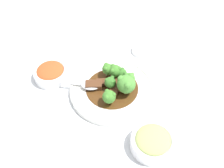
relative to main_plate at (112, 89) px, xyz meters
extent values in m
plane|color=silver|center=(0.00, 0.00, -0.01)|extent=(4.00, 4.00, 0.00)
cylinder|color=white|center=(0.00, 0.00, 0.00)|extent=(0.26, 0.26, 0.01)
torus|color=white|center=(0.00, 0.00, 0.00)|extent=(0.26, 0.26, 0.01)
cylinder|color=#4C2D14|center=(0.00, 0.00, 0.00)|extent=(0.16, 0.16, 0.00)
cube|color=#56331E|center=(0.01, -0.02, 0.01)|extent=(0.04, 0.05, 0.01)
cube|color=#56331E|center=(-0.06, 0.00, 0.02)|extent=(0.05, 0.03, 0.02)
cube|color=#56331E|center=(-0.02, 0.02, 0.01)|extent=(0.05, 0.03, 0.01)
cube|color=#56331E|center=(0.03, 0.01, 0.02)|extent=(0.05, 0.06, 0.01)
cylinder|color=#7FA84C|center=(-0.01, -0.06, 0.01)|extent=(0.01, 0.01, 0.01)
sphere|color=#427F2D|center=(-0.01, -0.06, 0.03)|extent=(0.04, 0.04, 0.04)
sphere|color=#427F2D|center=(0.01, -0.06, 0.05)|extent=(0.01, 0.01, 0.01)
sphere|color=#427F2D|center=(-0.01, -0.05, 0.05)|extent=(0.01, 0.01, 0.01)
sphere|color=#427F2D|center=(-0.01, -0.07, 0.05)|extent=(0.01, 0.01, 0.01)
cylinder|color=#7FA84C|center=(0.04, -0.02, 0.02)|extent=(0.02, 0.02, 0.02)
sphere|color=#4C8E38|center=(0.04, -0.02, 0.04)|extent=(0.06, 0.06, 0.06)
sphere|color=#4C8E38|center=(0.06, 0.00, 0.06)|extent=(0.02, 0.02, 0.02)
sphere|color=#4C8E38|center=(0.03, -0.01, 0.06)|extent=(0.02, 0.02, 0.02)
sphere|color=#4C8E38|center=(0.05, -0.03, 0.06)|extent=(0.02, 0.02, 0.02)
cylinder|color=#8EB756|center=(0.03, 0.04, 0.01)|extent=(0.01, 0.01, 0.01)
sphere|color=#387028|center=(0.03, 0.04, 0.03)|extent=(0.03, 0.03, 0.03)
sphere|color=#387028|center=(0.03, 0.05, 0.04)|extent=(0.01, 0.01, 0.01)
sphere|color=#387028|center=(0.02, 0.03, 0.04)|extent=(0.01, 0.01, 0.01)
sphere|color=#387028|center=(0.04, 0.03, 0.04)|extent=(0.01, 0.01, 0.01)
cylinder|color=#8EB756|center=(-0.02, 0.05, 0.02)|extent=(0.01, 0.01, 0.01)
sphere|color=#427F2D|center=(-0.02, 0.05, 0.04)|extent=(0.04, 0.04, 0.04)
sphere|color=#427F2D|center=(-0.02, 0.06, 0.04)|extent=(0.01, 0.01, 0.01)
sphere|color=#427F2D|center=(-0.02, 0.04, 0.04)|extent=(0.01, 0.01, 0.01)
sphere|color=#427F2D|center=(-0.01, 0.05, 0.04)|extent=(0.01, 0.01, 0.01)
cylinder|color=#8EB756|center=(0.05, 0.02, 0.02)|extent=(0.01, 0.01, 0.01)
sphere|color=#4C8E38|center=(0.05, 0.02, 0.04)|extent=(0.03, 0.03, 0.03)
sphere|color=#4C8E38|center=(0.04, 0.02, 0.04)|extent=(0.01, 0.01, 0.01)
sphere|color=#4C8E38|center=(0.05, 0.01, 0.04)|extent=(0.01, 0.01, 0.01)
sphere|color=#4C8E38|center=(0.06, 0.02, 0.04)|extent=(0.01, 0.01, 0.01)
cylinder|color=#7FA84C|center=(-0.01, 0.00, 0.01)|extent=(0.01, 0.01, 0.01)
sphere|color=#387028|center=(-0.01, 0.00, 0.03)|extent=(0.03, 0.03, 0.03)
sphere|color=#387028|center=(-0.02, 0.00, 0.04)|extent=(0.01, 0.01, 0.01)
sphere|color=#387028|center=(0.00, -0.01, 0.04)|extent=(0.01, 0.01, 0.01)
sphere|color=#387028|center=(0.00, 0.01, 0.04)|extent=(0.01, 0.01, 0.01)
cylinder|color=#8EB756|center=(0.01, 0.04, 0.02)|extent=(0.01, 0.01, 0.02)
sphere|color=#427F2D|center=(0.01, 0.04, 0.04)|extent=(0.04, 0.04, 0.04)
sphere|color=#427F2D|center=(0.00, 0.03, 0.05)|extent=(0.01, 0.01, 0.01)
sphere|color=#427F2D|center=(0.02, 0.04, 0.05)|extent=(0.01, 0.01, 0.01)
sphere|color=#427F2D|center=(0.00, 0.05, 0.05)|extent=(0.01, 0.01, 0.01)
ellipsoid|color=silver|center=(-0.07, 0.00, 0.02)|extent=(0.06, 0.04, 0.01)
cylinder|color=silver|center=(-0.16, 0.01, 0.01)|extent=(0.14, 0.01, 0.01)
cylinder|color=white|center=(-0.20, 0.05, -0.01)|extent=(0.06, 0.06, 0.01)
cylinder|color=white|center=(-0.20, 0.05, 0.01)|extent=(0.11, 0.11, 0.03)
torus|color=white|center=(-0.20, 0.05, 0.02)|extent=(0.11, 0.11, 0.01)
ellipsoid|color=#D14C23|center=(-0.20, 0.05, 0.02)|extent=(0.09, 0.09, 0.02)
cylinder|color=white|center=(0.11, -0.18, -0.01)|extent=(0.06, 0.06, 0.01)
cylinder|color=white|center=(0.11, -0.18, 0.01)|extent=(0.12, 0.12, 0.03)
torus|color=white|center=(0.11, -0.18, 0.02)|extent=(0.12, 0.12, 0.01)
ellipsoid|color=#A3B266|center=(0.11, -0.18, 0.03)|extent=(0.09, 0.09, 0.02)
cylinder|color=white|center=(0.10, 0.19, -0.01)|extent=(0.07, 0.07, 0.01)
torus|color=white|center=(0.10, 0.19, 0.00)|extent=(0.07, 0.07, 0.01)
camera|label=1|loc=(0.03, -0.51, 0.62)|focal=42.00mm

